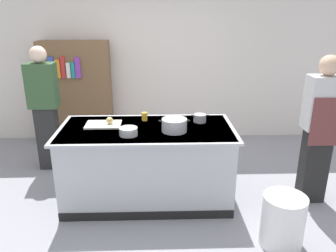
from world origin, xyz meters
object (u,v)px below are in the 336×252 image
(person_chef, at_px, (320,128))
(person_guest, at_px, (45,106))
(onion, at_px, (110,120))
(stock_pot, at_px, (174,125))
(trash_bin, at_px, (283,221))
(bookshelf, at_px, (77,94))
(sauce_pan, at_px, (200,118))
(mixing_bowl, at_px, (128,131))
(juice_cup, at_px, (145,117))

(person_chef, relative_size, person_guest, 1.00)
(onion, distance_m, stock_pot, 0.76)
(person_chef, bearing_deg, trash_bin, 122.03)
(trash_bin, bearing_deg, bookshelf, 132.90)
(bookshelf, bearing_deg, person_chef, -31.17)
(stock_pot, bearing_deg, sauce_pan, 43.94)
(mixing_bowl, xyz_separation_m, trash_bin, (1.49, -0.66, -0.68))
(bookshelf, bearing_deg, stock_pot, -52.06)
(stock_pot, relative_size, bookshelf, 0.20)
(person_chef, distance_m, bookshelf, 3.65)
(sauce_pan, relative_size, juice_cup, 2.16)
(onion, relative_size, stock_pot, 0.24)
(trash_bin, bearing_deg, person_guest, 147.07)
(person_guest, bearing_deg, bookshelf, -179.76)
(stock_pot, xyz_separation_m, person_chef, (1.63, 0.02, -0.06))
(mixing_bowl, height_order, bookshelf, bookshelf)
(onion, xyz_separation_m, bookshelf, (-0.76, 1.70, -0.11))
(onion, distance_m, juice_cup, 0.43)
(trash_bin, relative_size, person_guest, 0.30)
(person_guest, bearing_deg, person_chef, 88.22)
(onion, height_order, sauce_pan, onion)
(onion, xyz_separation_m, stock_pot, (0.73, -0.21, 0.01))
(person_guest, distance_m, bookshelf, 0.95)
(onion, height_order, trash_bin, onion)
(stock_pot, xyz_separation_m, mixing_bowl, (-0.49, -0.11, -0.03))
(mixing_bowl, bearing_deg, trash_bin, -23.93)
(person_guest, xyz_separation_m, bookshelf, (0.23, 0.92, -0.06))
(person_guest, bearing_deg, stock_pot, 74.37)
(sauce_pan, relative_size, bookshelf, 0.13)
(onion, distance_m, mixing_bowl, 0.40)
(sauce_pan, bearing_deg, person_guest, 161.35)
(onion, height_order, juice_cup, onion)
(stock_pot, xyz_separation_m, bookshelf, (-1.49, 1.91, -0.12))
(onion, xyz_separation_m, trash_bin, (1.73, -0.98, -0.70))
(sauce_pan, bearing_deg, juice_cup, 173.48)
(onion, relative_size, mixing_bowl, 0.42)
(sauce_pan, xyz_separation_m, person_chef, (1.32, -0.28, -0.03))
(trash_bin, distance_m, person_guest, 3.31)
(onion, height_order, person_guest, person_guest)
(onion, bearing_deg, person_chef, -4.61)
(juice_cup, xyz_separation_m, person_guest, (-1.38, 0.61, -0.04))
(stock_pot, xyz_separation_m, juice_cup, (-0.34, 0.38, -0.02))
(onion, height_order, stock_pot, stock_pot)
(onion, distance_m, bookshelf, 1.86)
(onion, xyz_separation_m, person_chef, (2.36, -0.19, -0.05))
(onion, distance_m, sauce_pan, 1.05)
(trash_bin, relative_size, person_chef, 0.30)
(mixing_bowl, height_order, person_guest, person_guest)
(trash_bin, bearing_deg, onion, 150.44)
(juice_cup, xyz_separation_m, person_chef, (1.97, -0.36, -0.04))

